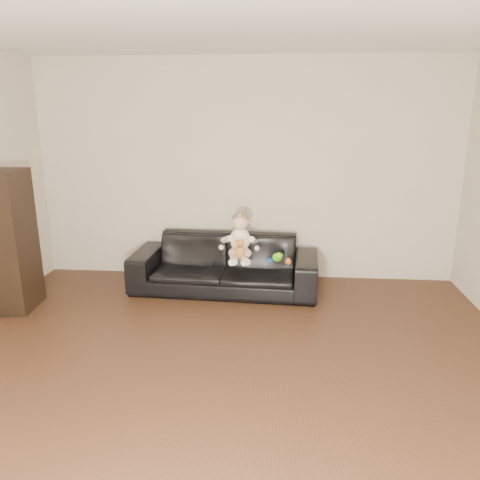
# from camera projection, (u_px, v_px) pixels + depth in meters

# --- Properties ---
(floor) EXTENTS (5.50, 5.50, 0.00)m
(floor) POSITION_uv_depth(u_px,v_px,m) (216.00, 409.00, 3.25)
(floor) COLOR #412717
(floor) RESTS_ON ground
(wall_back) EXTENTS (5.00, 0.00, 5.00)m
(wall_back) POSITION_uv_depth(u_px,v_px,m) (246.00, 171.00, 5.54)
(wall_back) COLOR beige
(wall_back) RESTS_ON ground
(sofa) EXTENTS (2.13, 0.92, 0.61)m
(sofa) POSITION_uv_depth(u_px,v_px,m) (225.00, 264.00, 5.34)
(sofa) COLOR black
(sofa) RESTS_ON floor
(cabinet) EXTENTS (0.39, 0.52, 1.44)m
(cabinet) POSITION_uv_depth(u_px,v_px,m) (11.00, 241.00, 4.73)
(cabinet) COLOR black
(cabinet) RESTS_ON floor
(shelf_item) EXTENTS (0.20, 0.26, 0.28)m
(shelf_item) POSITION_uv_depth(u_px,v_px,m) (8.00, 210.00, 4.64)
(shelf_item) COLOR silver
(shelf_item) RESTS_ON cabinet
(baby) EXTENTS (0.39, 0.47, 0.52)m
(baby) POSITION_uv_depth(u_px,v_px,m) (240.00, 239.00, 5.13)
(baby) COLOR silver
(baby) RESTS_ON sofa
(teddy_bear) EXTENTS (0.12, 0.12, 0.21)m
(teddy_bear) POSITION_uv_depth(u_px,v_px,m) (240.00, 249.00, 4.99)
(teddy_bear) COLOR #AB7531
(teddy_bear) RESTS_ON sofa
(toy_green) EXTENTS (0.15, 0.16, 0.09)m
(toy_green) POSITION_uv_depth(u_px,v_px,m) (277.00, 257.00, 5.11)
(toy_green) COLOR #5ED018
(toy_green) RESTS_ON sofa
(toy_rattle) EXTENTS (0.08, 0.08, 0.07)m
(toy_rattle) POSITION_uv_depth(u_px,v_px,m) (288.00, 262.00, 5.00)
(toy_rattle) COLOR #D25518
(toy_rattle) RESTS_ON sofa
(toy_blue_disc) EXTENTS (0.12, 0.12, 0.01)m
(toy_blue_disc) POSITION_uv_depth(u_px,v_px,m) (270.00, 259.00, 5.17)
(toy_blue_disc) COLOR blue
(toy_blue_disc) RESTS_ON sofa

